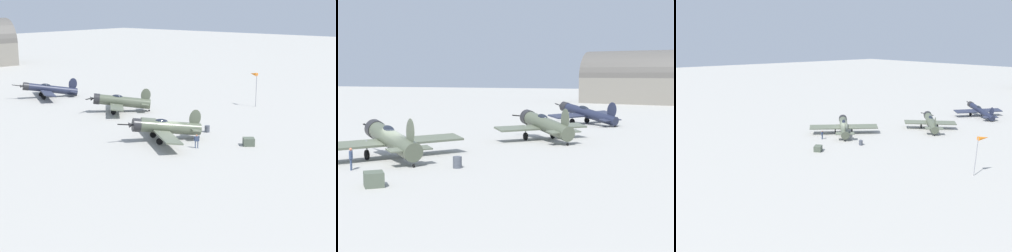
{
  "view_description": "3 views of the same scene",
  "coord_description": "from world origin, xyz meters",
  "views": [
    {
      "loc": [
        -46.66,
        -37.89,
        16.41
      ],
      "look_at": [
        0.0,
        0.0,
        1.8
      ],
      "focal_mm": 54.61,
      "sensor_mm": 36.0,
      "label": 1
    },
    {
      "loc": [
        22.42,
        -35.48,
        6.95
      ],
      "look_at": [
        4.66,
        13.93,
        1.6
      ],
      "focal_mm": 55.05,
      "sensor_mm": 36.0,
      "label": 2
    },
    {
      "loc": [
        42.32,
        -34.25,
        17.09
      ],
      "look_at": [
        0.0,
        0.0,
        1.8
      ],
      "focal_mm": 31.74,
      "sensor_mm": 36.0,
      "label": 3
    }
  ],
  "objects": [
    {
      "name": "ground_plane",
      "position": [
        0.0,
        0.0,
        0.0
      ],
      "size": [
        400.0,
        400.0,
        0.0
      ],
      "primitive_type": "plane",
      "color": "#A8A59E"
    },
    {
      "name": "airplane_foreground",
      "position": [
        -0.4,
        0.29,
        1.67
      ],
      "size": [
        9.53,
        11.84,
        3.73
      ],
      "rotation": [
        0.0,
        0.0,
        2.52
      ],
      "color": "#4C5442",
      "rests_on": "ground_plane"
    },
    {
      "name": "airplane_mid_apron",
      "position": [
        8.13,
        16.08,
        1.67
      ],
      "size": [
        8.92,
        8.94,
        3.66
      ],
      "rotation": [
        0.0,
        0.0,
        2.37
      ],
      "color": "#4C5442",
      "rests_on": "ground_plane"
    },
    {
      "name": "airplane_far_line",
      "position": [
        8.98,
        34.4,
        1.55
      ],
      "size": [
        10.17,
        11.26,
        3.35
      ],
      "rotation": [
        0.0,
        0.0,
        2.63
      ],
      "color": "#1E2338",
      "rests_on": "ground_plane"
    },
    {
      "name": "ground_crew_mechanic",
      "position": [
        -0.56,
        -4.71,
        0.98
      ],
      "size": [
        0.41,
        0.56,
        1.63
      ],
      "rotation": [
        0.0,
        0.0,
        3.67
      ],
      "color": "#384766",
      "rests_on": "ground_plane"
    },
    {
      "name": "equipment_crate",
      "position": [
        4.16,
        -8.83,
        0.46
      ],
      "size": [
        1.72,
        1.73,
        0.92
      ],
      "rotation": [
        0.0,
        0.0,
        2.27
      ],
      "color": "#4C5647",
      "rests_on": "ground_plane"
    },
    {
      "name": "fuel_drum",
      "position": [
        6.35,
        -1.39,
        0.43
      ],
      "size": [
        0.69,
        0.69,
        0.87
      ],
      "color": "#474C56",
      "rests_on": "ground_plane"
    },
    {
      "name": "distant_hangar",
      "position": [
        16.75,
        88.14,
        5.01
      ],
      "size": [
        38.76,
        19.08,
        12.76
      ],
      "rotation": [
        0.0,
        0.0,
        2.96
      ],
      "color": "slate",
      "rests_on": "ground_plane"
    }
  ]
}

